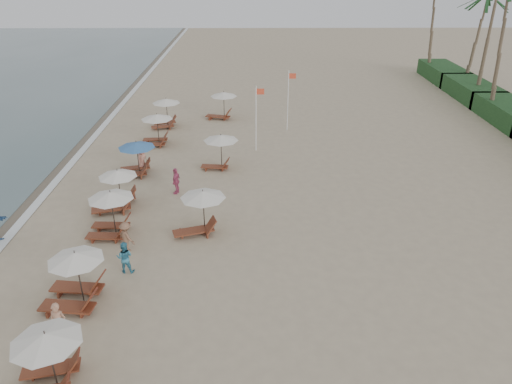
{
  "coord_description": "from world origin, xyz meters",
  "views": [
    {
      "loc": [
        0.74,
        -15.66,
        12.39
      ],
      "look_at": [
        1.0,
        6.71,
        1.3
      ],
      "focal_mm": 33.54,
      "sensor_mm": 36.0,
      "label": 1
    }
  ],
  "objects_px": {
    "lounger_station_5": "(155,129)",
    "inland_station_0": "(199,209)",
    "lounger_station_4": "(135,158)",
    "inland_station_2": "(221,103)",
    "lounger_station_2": "(109,213)",
    "beachgoer_near": "(59,323)",
    "beachgoer_far_b": "(142,159)",
    "lounger_station_1": "(73,281)",
    "inland_station_1": "(219,147)",
    "lounger_station_0": "(44,360)",
    "flag_pole_near": "(257,116)",
    "beachgoer_mid_b": "(126,237)",
    "lounger_station_6": "(165,112)",
    "beachgoer_far_a": "(176,181)",
    "lounger_station_3": "(115,191)",
    "beachgoer_mid_a": "(125,257)"
  },
  "relations": [
    {
      "from": "inland_station_2",
      "to": "lounger_station_2",
      "type": "bearing_deg",
      "value": -103.27
    },
    {
      "from": "lounger_station_6",
      "to": "beachgoer_near",
      "type": "xyz_separation_m",
      "value": [
        0.04,
        -23.81,
        -0.41
      ]
    },
    {
      "from": "lounger_station_6",
      "to": "beachgoer_far_a",
      "type": "bearing_deg",
      "value": -78.02
    },
    {
      "from": "lounger_station_3",
      "to": "beachgoer_near",
      "type": "height_order",
      "value": "lounger_station_3"
    },
    {
      "from": "inland_station_1",
      "to": "lounger_station_6",
      "type": "bearing_deg",
      "value": 119.8
    },
    {
      "from": "lounger_station_6",
      "to": "inland_station_0",
      "type": "bearing_deg",
      "value": -75.39
    },
    {
      "from": "beachgoer_far_b",
      "to": "lounger_station_1",
      "type": "bearing_deg",
      "value": -150.31
    },
    {
      "from": "lounger_station_2",
      "to": "inland_station_2",
      "type": "height_order",
      "value": "lounger_station_2"
    },
    {
      "from": "lounger_station_3",
      "to": "beachgoer_far_b",
      "type": "height_order",
      "value": "lounger_station_3"
    },
    {
      "from": "lounger_station_1",
      "to": "beachgoer_mid_a",
      "type": "relative_size",
      "value": 1.81
    },
    {
      "from": "lounger_station_1",
      "to": "lounger_station_3",
      "type": "height_order",
      "value": "lounger_station_1"
    },
    {
      "from": "beachgoer_far_a",
      "to": "lounger_station_0",
      "type": "bearing_deg",
      "value": 4.98
    },
    {
      "from": "beachgoer_far_a",
      "to": "beachgoer_near",
      "type": "bearing_deg",
      "value": 1.85
    },
    {
      "from": "beachgoer_near",
      "to": "beachgoer_far_b",
      "type": "bearing_deg",
      "value": 93.58
    },
    {
      "from": "lounger_station_4",
      "to": "inland_station_2",
      "type": "relative_size",
      "value": 0.91
    },
    {
      "from": "lounger_station_5",
      "to": "beachgoer_far_a",
      "type": "bearing_deg",
      "value": -72.13
    },
    {
      "from": "lounger_station_3",
      "to": "inland_station_0",
      "type": "bearing_deg",
      "value": -29.47
    },
    {
      "from": "inland_station_0",
      "to": "beachgoer_mid_b",
      "type": "bearing_deg",
      "value": -154.66
    },
    {
      "from": "lounger_station_4",
      "to": "lounger_station_1",
      "type": "bearing_deg",
      "value": -88.8
    },
    {
      "from": "lounger_station_6",
      "to": "inland_station_0",
      "type": "xyz_separation_m",
      "value": [
        4.28,
        -16.43,
        0.12
      ]
    },
    {
      "from": "lounger_station_3",
      "to": "inland_station_2",
      "type": "height_order",
      "value": "lounger_station_3"
    },
    {
      "from": "lounger_station_1",
      "to": "inland_station_1",
      "type": "height_order",
      "value": "lounger_station_1"
    },
    {
      "from": "lounger_station_2",
      "to": "lounger_station_5",
      "type": "height_order",
      "value": "lounger_station_2"
    },
    {
      "from": "inland_station_1",
      "to": "beachgoer_far_b",
      "type": "distance_m",
      "value": 4.98
    },
    {
      "from": "lounger_station_4",
      "to": "inland_station_1",
      "type": "relative_size",
      "value": 1.01
    },
    {
      "from": "beachgoer_far_a",
      "to": "beachgoer_far_b",
      "type": "relative_size",
      "value": 1.04
    },
    {
      "from": "lounger_station_1",
      "to": "lounger_station_4",
      "type": "xyz_separation_m",
      "value": [
        -0.26,
        12.41,
        0.09
      ]
    },
    {
      "from": "lounger_station_0",
      "to": "inland_station_0",
      "type": "height_order",
      "value": "lounger_station_0"
    },
    {
      "from": "lounger_station_0",
      "to": "flag_pole_near",
      "type": "bearing_deg",
      "value": 71.66
    },
    {
      "from": "beachgoer_far_a",
      "to": "flag_pole_near",
      "type": "xyz_separation_m",
      "value": [
        4.7,
        6.74,
        1.77
      ]
    },
    {
      "from": "lounger_station_3",
      "to": "beachgoer_mid_b",
      "type": "distance_m",
      "value": 4.52
    },
    {
      "from": "inland_station_1",
      "to": "beachgoer_near",
      "type": "height_order",
      "value": "inland_station_1"
    },
    {
      "from": "inland_station_2",
      "to": "flag_pole_near",
      "type": "xyz_separation_m",
      "value": [
        2.87,
        -7.4,
        1.22
      ]
    },
    {
      "from": "lounger_station_4",
      "to": "beachgoer_far_b",
      "type": "xyz_separation_m",
      "value": [
        0.25,
        0.77,
        -0.39
      ]
    },
    {
      "from": "lounger_station_0",
      "to": "lounger_station_1",
      "type": "xyz_separation_m",
      "value": [
        -0.52,
        4.15,
        -0.08
      ]
    },
    {
      "from": "inland_station_0",
      "to": "beachgoer_far_a",
      "type": "distance_m",
      "value": 4.83
    },
    {
      "from": "lounger_station_1",
      "to": "beachgoer_near",
      "type": "distance_m",
      "value": 2.13
    },
    {
      "from": "lounger_station_2",
      "to": "lounger_station_6",
      "type": "distance_m",
      "value": 16.56
    },
    {
      "from": "lounger_station_0",
      "to": "lounger_station_4",
      "type": "height_order",
      "value": "lounger_station_0"
    },
    {
      "from": "lounger_station_5",
      "to": "flag_pole_near",
      "type": "relative_size",
      "value": 0.53
    },
    {
      "from": "flag_pole_near",
      "to": "beachgoer_mid_a",
      "type": "bearing_deg",
      "value": -112.14
    },
    {
      "from": "lounger_station_6",
      "to": "inland_station_2",
      "type": "xyz_separation_m",
      "value": [
        4.37,
        2.19,
        0.11
      ]
    },
    {
      "from": "lounger_station_2",
      "to": "beachgoer_near",
      "type": "bearing_deg",
      "value": -89.23
    },
    {
      "from": "lounger_station_5",
      "to": "beachgoer_mid_b",
      "type": "relative_size",
      "value": 1.66
    },
    {
      "from": "lounger_station_5",
      "to": "inland_station_1",
      "type": "distance_m",
      "value": 6.53
    },
    {
      "from": "lounger_station_1",
      "to": "beachgoer_near",
      "type": "height_order",
      "value": "lounger_station_1"
    },
    {
      "from": "beachgoer_near",
      "to": "beachgoer_far_b",
      "type": "xyz_separation_m",
      "value": [
        -0.17,
        15.29,
        -0.05
      ]
    },
    {
      "from": "lounger_station_4",
      "to": "inland_station_1",
      "type": "height_order",
      "value": "inland_station_1"
    },
    {
      "from": "inland_station_2",
      "to": "beachgoer_far_b",
      "type": "xyz_separation_m",
      "value": [
        -4.5,
        -10.71,
        -0.58
      ]
    },
    {
      "from": "lounger_station_5",
      "to": "inland_station_0",
      "type": "height_order",
      "value": "lounger_station_5"
    }
  ]
}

